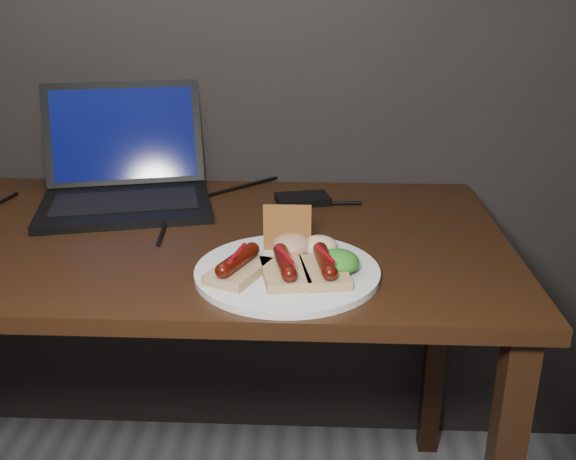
# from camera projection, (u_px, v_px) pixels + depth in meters

# --- Properties ---
(desk) EXTENTS (1.40, 0.70, 0.75)m
(desk) POSITION_uv_depth(u_px,v_px,m) (152.00, 273.00, 1.30)
(desk) COLOR black
(desk) RESTS_ON ground
(laptop) EXTENTS (0.43, 0.42, 0.25)m
(laptop) POSITION_uv_depth(u_px,v_px,m) (125.00, 178.00, 1.43)
(laptop) COLOR black
(laptop) RESTS_ON desk
(hard_drive) EXTENTS (0.13, 0.10, 0.02)m
(hard_drive) POSITION_uv_depth(u_px,v_px,m) (303.00, 199.00, 1.43)
(hard_drive) COLOR black
(hard_drive) RESTS_ON desk
(desk_cables) EXTENTS (0.83, 0.46, 0.01)m
(desk_cables) POSITION_uv_depth(u_px,v_px,m) (175.00, 204.00, 1.41)
(desk_cables) COLOR black
(desk_cables) RESTS_ON desk
(plate) EXTENTS (0.35, 0.35, 0.01)m
(plate) POSITION_uv_depth(u_px,v_px,m) (287.00, 272.00, 1.08)
(plate) COLOR silver
(plate) RESTS_ON desk
(bread_sausage_left) EXTENTS (0.11, 0.13, 0.04)m
(bread_sausage_left) POSITION_uv_depth(u_px,v_px,m) (238.00, 266.00, 1.05)
(bread_sausage_left) COLOR tan
(bread_sausage_left) RESTS_ON plate
(bread_sausage_center) EXTENTS (0.09, 0.13, 0.04)m
(bread_sausage_center) POSITION_uv_depth(u_px,v_px,m) (285.00, 268.00, 1.04)
(bread_sausage_center) COLOR tan
(bread_sausage_center) RESTS_ON plate
(bread_sausage_right) EXTENTS (0.09, 0.12, 0.04)m
(bread_sausage_right) POSITION_uv_depth(u_px,v_px,m) (325.00, 267.00, 1.04)
(bread_sausage_right) COLOR tan
(bread_sausage_right) RESTS_ON plate
(crispbread) EXTENTS (0.08, 0.01, 0.08)m
(crispbread) POSITION_uv_depth(u_px,v_px,m) (287.00, 228.00, 1.14)
(crispbread) COLOR #AA6A2E
(crispbread) RESTS_ON plate
(salad_greens) EXTENTS (0.07, 0.07, 0.04)m
(salad_greens) POSITION_uv_depth(u_px,v_px,m) (338.00, 262.00, 1.06)
(salad_greens) COLOR #165C12
(salad_greens) RESTS_ON plate
(salsa_mound) EXTENTS (0.07, 0.07, 0.04)m
(salsa_mound) POSITION_uv_depth(u_px,v_px,m) (293.00, 245.00, 1.12)
(salsa_mound) COLOR maroon
(salsa_mound) RESTS_ON plate
(coleslaw_mound) EXTENTS (0.06, 0.06, 0.04)m
(coleslaw_mound) POSITION_uv_depth(u_px,v_px,m) (319.00, 246.00, 1.12)
(coleslaw_mound) COLOR beige
(coleslaw_mound) RESTS_ON plate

